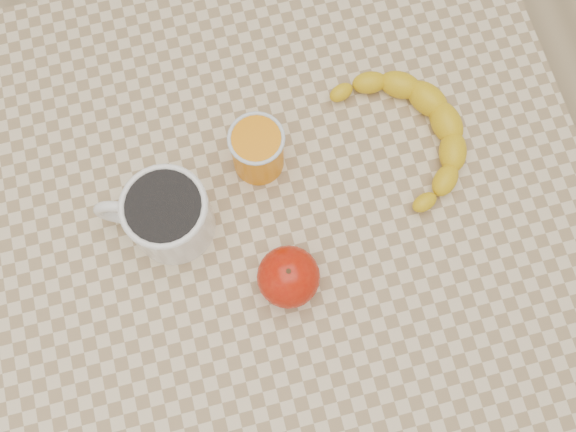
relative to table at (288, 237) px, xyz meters
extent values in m
plane|color=tan|center=(0.00, 0.00, -0.66)|extent=(3.00, 3.00, 0.00)
cube|color=beige|center=(0.00, 0.00, 0.07)|extent=(0.80, 0.80, 0.04)
cube|color=olive|center=(0.00, 0.00, 0.02)|extent=(0.74, 0.74, 0.06)
cylinder|color=olive|center=(0.35, -0.35, -0.31)|extent=(0.05, 0.05, 0.71)
cylinder|color=olive|center=(-0.35, 0.35, -0.31)|extent=(0.05, 0.05, 0.71)
cylinder|color=olive|center=(0.35, 0.35, -0.31)|extent=(0.05, 0.05, 0.71)
cylinder|color=white|center=(-0.14, 0.03, 0.13)|extent=(0.13, 0.13, 0.08)
cylinder|color=black|center=(-0.14, 0.03, 0.17)|extent=(0.09, 0.09, 0.01)
torus|color=white|center=(-0.14, 0.03, 0.17)|extent=(0.10, 0.10, 0.01)
torus|color=white|center=(-0.20, 0.05, 0.13)|extent=(0.07, 0.03, 0.07)
cylinder|color=orange|center=(-0.02, 0.09, 0.13)|extent=(0.06, 0.06, 0.08)
torus|color=silver|center=(-0.02, 0.09, 0.16)|extent=(0.07, 0.07, 0.00)
ellipsoid|color=#A80F05|center=(-0.02, -0.08, 0.12)|extent=(0.08, 0.08, 0.07)
cylinder|color=#382311|center=(-0.02, -0.08, 0.15)|extent=(0.01, 0.01, 0.01)
camera|label=1|loc=(-0.06, -0.21, 0.87)|focal=40.00mm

